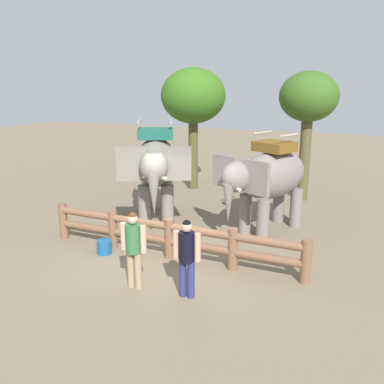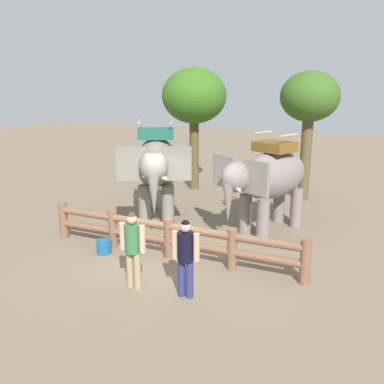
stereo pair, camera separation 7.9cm
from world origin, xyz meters
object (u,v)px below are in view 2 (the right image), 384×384
tourist_woman_in_black (133,245)px  elephant_center (268,178)px  log_fence (169,235)px  feed_bucket (104,247)px  tourist_man_in_blue (186,253)px  elephant_near_left (156,165)px  tree_back_center (310,100)px  tree_far_left (194,98)px

tourist_woman_in_black → elephant_center: bearing=68.8°
log_fence → feed_bucket: bearing=-164.8°
tourist_man_in_blue → tourist_woman_in_black: bearing=-176.3°
elephant_near_left → feed_bucket: elephant_near_left is taller
elephant_near_left → tree_back_center: bearing=47.2°
elephant_near_left → tourist_woman_in_black: size_ratio=2.19×
elephant_center → tourist_woman_in_black: bearing=-111.2°
elephant_center → elephant_near_left: bearing=-175.1°
elephant_near_left → feed_bucket: 3.50m
tree_far_left → feed_bucket: 8.31m
tree_far_left → tourist_man_in_blue: bearing=-67.6°
log_fence → elephant_center: elephant_center is taller
tourist_woman_in_black → tourist_man_in_blue: 1.23m
elephant_center → feed_bucket: size_ratio=9.11×
elephant_near_left → tourist_man_in_blue: bearing=-55.0°
tourist_woman_in_black → tree_far_left: (-2.34, 8.74, 2.82)m
tourist_woman_in_black → feed_bucket: tourist_woman_in_black is taller
feed_bucket → elephant_near_left: bearing=91.0°
elephant_near_left → tourist_man_in_blue: (3.01, -4.30, -0.84)m
tree_back_center → elephant_center: bearing=-96.3°
log_fence → tourist_woman_in_black: bearing=-89.2°
tourist_man_in_blue → elephant_near_left: bearing=125.0°
tourist_woman_in_black → tree_back_center: (2.27, 8.76, 2.78)m
log_fence → elephant_center: 3.63m
tree_back_center → tree_far_left: bearing=-179.7°
tourist_woman_in_black → feed_bucket: size_ratio=4.50×
tourist_woman_in_black → tree_back_center: bearing=75.5°
log_fence → tourist_woman_in_black: (0.02, -1.76, 0.41)m
elephant_near_left → tourist_woman_in_black: bearing=-67.9°
elephant_center → tourist_man_in_blue: elephant_center is taller
elephant_center → tourist_woman_in_black: (-1.82, -4.69, -0.67)m
tree_far_left → tree_back_center: size_ratio=1.04×
elephant_near_left → tourist_man_in_blue: size_ratio=2.24×
elephant_center → feed_bucket: 5.14m
feed_bucket → log_fence: bearing=15.2°
log_fence → elephant_near_left: (-1.76, 2.63, 1.23)m
tourist_woman_in_black → tree_far_left: 9.48m
tree_far_left → feed_bucket: tree_far_left is taller
elephant_near_left → tree_far_left: size_ratio=0.76×
tree_back_center → tourist_woman_in_black: bearing=-104.5°
log_fence → tree_back_center: (2.29, 7.01, 3.18)m
tree_far_left → feed_bucket: bearing=-85.3°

